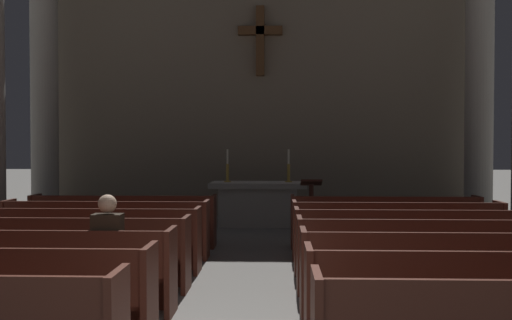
{
  "coord_description": "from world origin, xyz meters",
  "views": [
    {
      "loc": [
        0.43,
        -4.09,
        1.85
      ],
      "look_at": [
        0.0,
        7.78,
        1.55
      ],
      "focal_mm": 40.3,
      "sensor_mm": 36.0,
      "label": 1
    }
  ],
  "objects_px": {
    "pew_left_row_4": "(58,253)",
    "lectern": "(311,208)",
    "pew_right_row_2": "(495,301)",
    "altar": "(258,203)",
    "pew_left_row_6": "(106,229)",
    "column_left_fourth": "(44,68)",
    "pew_right_row_6": "(397,231)",
    "candlestick_right": "(289,171)",
    "candlestick_left": "(227,171)",
    "lone_worshipper": "(110,251)",
    "pew_left_row_7": "(123,221)",
    "pew_left_row_3": "(21,271)",
    "pew_right_row_5": "(412,241)",
    "pew_right_row_3": "(458,274)",
    "pew_right_row_4": "(432,255)",
    "column_right_fourth": "(479,65)",
    "pew_right_row_7": "(384,222)",
    "pew_left_row_5": "(85,239)"
  },
  "relations": [
    {
      "from": "pew_left_row_3",
      "to": "pew_right_row_7",
      "type": "bearing_deg",
      "value": 41.5
    },
    {
      "from": "pew_right_row_2",
      "to": "lone_worshipper",
      "type": "height_order",
      "value": "lone_worshipper"
    },
    {
      "from": "candlestick_right",
      "to": "column_left_fourth",
      "type": "bearing_deg",
      "value": 174.21
    },
    {
      "from": "pew_left_row_4",
      "to": "candlestick_left",
      "type": "bearing_deg",
      "value": 74.37
    },
    {
      "from": "pew_left_row_4",
      "to": "lectern",
      "type": "distance_m",
      "value": 5.89
    },
    {
      "from": "pew_right_row_7",
      "to": "column_right_fourth",
      "type": "height_order",
      "value": "column_right_fourth"
    },
    {
      "from": "pew_right_row_5",
      "to": "lectern",
      "type": "xyz_separation_m",
      "value": [
        -1.21,
        3.69,
        0.07
      ]
    },
    {
      "from": "pew_right_row_4",
      "to": "pew_right_row_7",
      "type": "xyz_separation_m",
      "value": [
        0.0,
        3.13,
        0.0
      ]
    },
    {
      "from": "pew_left_row_6",
      "to": "column_left_fourth",
      "type": "distance_m",
      "value": 6.19
    },
    {
      "from": "pew_left_row_4",
      "to": "candlestick_right",
      "type": "distance_m",
      "value": 6.72
    },
    {
      "from": "pew_right_row_7",
      "to": "lone_worshipper",
      "type": "xyz_separation_m",
      "value": [
        -3.75,
        -4.14,
        0.22
      ]
    },
    {
      "from": "column_left_fourth",
      "to": "pew_left_row_3",
      "type": "bearing_deg",
      "value": -69.51
    },
    {
      "from": "pew_right_row_3",
      "to": "column_left_fourth",
      "type": "relative_size",
      "value": 0.44
    },
    {
      "from": "pew_right_row_6",
      "to": "lectern",
      "type": "xyz_separation_m",
      "value": [
        -1.21,
        2.64,
        0.07
      ]
    },
    {
      "from": "pew_right_row_6",
      "to": "candlestick_right",
      "type": "height_order",
      "value": "candlestick_right"
    },
    {
      "from": "candlestick_right",
      "to": "lone_worshipper",
      "type": "bearing_deg",
      "value": -106.78
    },
    {
      "from": "altar",
      "to": "lectern",
      "type": "bearing_deg",
      "value": -46.31
    },
    {
      "from": "pew_right_row_2",
      "to": "candlestick_right",
      "type": "distance_m",
      "value": 8.23
    },
    {
      "from": "altar",
      "to": "column_left_fourth",
      "type": "bearing_deg",
      "value": 173.44
    },
    {
      "from": "lectern",
      "to": "column_left_fourth",
      "type": "bearing_deg",
      "value": 164.16
    },
    {
      "from": "pew_left_row_3",
      "to": "pew_left_row_7",
      "type": "relative_size",
      "value": 1.0
    },
    {
      "from": "pew_right_row_3",
      "to": "candlestick_right",
      "type": "distance_m",
      "value": 7.21
    },
    {
      "from": "pew_right_row_4",
      "to": "column_left_fourth",
      "type": "bearing_deg",
      "value": 139.14
    },
    {
      "from": "pew_right_row_2",
      "to": "altar",
      "type": "bearing_deg",
      "value": 106.39
    },
    {
      "from": "pew_left_row_4",
      "to": "candlestick_right",
      "type": "relative_size",
      "value": 4.46
    },
    {
      "from": "pew_right_row_2",
      "to": "pew_right_row_7",
      "type": "xyz_separation_m",
      "value": [
        0.0,
        5.22,
        0.0
      ]
    },
    {
      "from": "pew_right_row_4",
      "to": "column_right_fourth",
      "type": "distance_m",
      "value": 7.82
    },
    {
      "from": "pew_right_row_2",
      "to": "pew_right_row_4",
      "type": "height_order",
      "value": "same"
    },
    {
      "from": "pew_left_row_3",
      "to": "candlestick_left",
      "type": "bearing_deg",
      "value": 76.62
    },
    {
      "from": "pew_right_row_2",
      "to": "candlestick_right",
      "type": "relative_size",
      "value": 4.46
    },
    {
      "from": "pew_right_row_6",
      "to": "column_right_fourth",
      "type": "relative_size",
      "value": 0.44
    },
    {
      "from": "pew_left_row_5",
      "to": "lectern",
      "type": "bearing_deg",
      "value": 46.45
    },
    {
      "from": "pew_right_row_7",
      "to": "column_right_fourth",
      "type": "distance_m",
      "value": 5.49
    },
    {
      "from": "lone_worshipper",
      "to": "pew_left_row_6",
      "type": "bearing_deg",
      "value": 107.37
    },
    {
      "from": "pew_left_row_6",
      "to": "candlestick_left",
      "type": "xyz_separation_m",
      "value": [
        1.66,
        3.84,
        0.78
      ]
    },
    {
      "from": "pew_left_row_6",
      "to": "pew_right_row_5",
      "type": "bearing_deg",
      "value": -12.47
    },
    {
      "from": "pew_right_row_2",
      "to": "candlestick_left",
      "type": "xyz_separation_m",
      "value": [
        -3.06,
        8.02,
        0.78
      ]
    },
    {
      "from": "pew_left_row_4",
      "to": "pew_left_row_7",
      "type": "distance_m",
      "value": 3.13
    },
    {
      "from": "lone_worshipper",
      "to": "pew_left_row_7",
      "type": "bearing_deg",
      "value": 103.16
    },
    {
      "from": "pew_left_row_6",
      "to": "pew_right_row_7",
      "type": "relative_size",
      "value": 1.0
    },
    {
      "from": "lectern",
      "to": "candlestick_right",
      "type": "bearing_deg",
      "value": 110.41
    },
    {
      "from": "pew_right_row_2",
      "to": "lectern",
      "type": "xyz_separation_m",
      "value": [
        -1.21,
        6.82,
        0.07
      ]
    },
    {
      "from": "pew_right_row_7",
      "to": "column_left_fourth",
      "type": "xyz_separation_m",
      "value": [
        -7.55,
        3.4,
        3.25
      ]
    },
    {
      "from": "pew_left_row_3",
      "to": "altar",
      "type": "bearing_deg",
      "value": 71.31
    },
    {
      "from": "pew_right_row_3",
      "to": "pew_right_row_7",
      "type": "distance_m",
      "value": 4.17
    },
    {
      "from": "column_right_fourth",
      "to": "candlestick_left",
      "type": "xyz_separation_m",
      "value": [
        -5.89,
        -0.6,
        -2.47
      ]
    },
    {
      "from": "pew_left_row_3",
      "to": "lectern",
      "type": "relative_size",
      "value": 2.9
    },
    {
      "from": "pew_right_row_2",
      "to": "lectern",
      "type": "height_order",
      "value": "lectern"
    },
    {
      "from": "pew_left_row_7",
      "to": "lectern",
      "type": "distance_m",
      "value": 3.85
    },
    {
      "from": "pew_left_row_4",
      "to": "altar",
      "type": "height_order",
      "value": "altar"
    }
  ]
}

